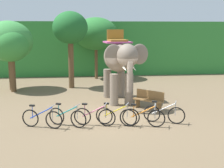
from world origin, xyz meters
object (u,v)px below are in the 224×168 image
(bike_orange, at_px, (143,117))
(bike_white, at_px, (164,114))
(tree_right, at_px, (70,29))
(tree_far_right, at_px, (96,34))
(bike_teal, at_px, (67,117))
(bike_pink, at_px, (94,116))
(elephant, at_px, (119,61))
(tree_center_right, at_px, (11,46))
(bike_blue, at_px, (42,118))
(bike_yellow, at_px, (116,116))
(tree_center, at_px, (9,41))
(wooden_bench, at_px, (149,99))

(bike_orange, xyz_separation_m, bike_white, (0.93, 0.35, 0.00))
(tree_right, xyz_separation_m, tree_far_right, (1.82, 3.43, -0.38))
(bike_teal, distance_m, bike_pink, 1.08)
(elephant, bearing_deg, tree_center_right, 151.25)
(bike_blue, bearing_deg, bike_white, 0.85)
(bike_yellow, bearing_deg, tree_center, 126.75)
(tree_center, xyz_separation_m, bike_orange, (6.79, -7.93, -2.66))
(elephant, distance_m, bike_orange, 4.43)
(bike_orange, height_order, wooden_bench, bike_orange)
(bike_yellow, bearing_deg, bike_pink, 176.88)
(elephant, bearing_deg, wooden_bench, -50.01)
(tree_center, height_order, bike_white, tree_center)
(bike_teal, bearing_deg, bike_pink, -2.50)
(tree_right, relative_size, bike_yellow, 3.06)
(elephant, distance_m, bike_white, 4.31)
(tree_right, bearing_deg, tree_center_right, -167.57)
(tree_far_right, height_order, bike_teal, tree_far_right)
(tree_right, bearing_deg, bike_pink, -82.06)
(tree_center_right, bearing_deg, tree_center, 113.04)
(bike_orange, distance_m, bike_white, 1.00)
(bike_pink, bearing_deg, bike_teal, 177.50)
(elephant, xyz_separation_m, bike_pink, (-1.49, -3.71, -1.82))
(bike_blue, height_order, bike_pink, same)
(bike_teal, xyz_separation_m, bike_orange, (3.00, -0.36, 0.00))
(bike_teal, bearing_deg, tree_center_right, 116.84)
(bike_teal, bearing_deg, tree_center, 116.57)
(tree_right, height_order, bike_teal, tree_right)
(tree_right, distance_m, tree_far_right, 3.90)
(bike_pink, bearing_deg, elephant, 68.15)
(tree_center, xyz_separation_m, bike_teal, (3.79, -7.58, -2.66))
(tree_far_right, distance_m, elephant, 7.70)
(bike_orange, bearing_deg, wooden_bench, 72.16)
(elephant, relative_size, bike_teal, 2.78)
(tree_center_right, relative_size, wooden_bench, 2.83)
(tree_right, height_order, bike_yellow, tree_right)
(tree_right, xyz_separation_m, bike_teal, (0.02, -7.79, -3.42))
(elephant, height_order, bike_blue, elephant)
(bike_pink, xyz_separation_m, bike_yellow, (0.86, -0.05, 0.00))
(bike_teal, xyz_separation_m, bike_yellow, (1.94, -0.09, 0.00))
(tree_right, height_order, wooden_bench, tree_right)
(bike_yellow, distance_m, bike_orange, 1.09)
(bike_teal, bearing_deg, wooden_bench, 29.65)
(tree_center, distance_m, tree_far_right, 6.69)
(tree_center_right, xyz_separation_m, elephant, (6.11, -3.35, -0.61))
(elephant, bearing_deg, tree_far_right, 95.73)
(bike_yellow, bearing_deg, elephant, 80.56)
(elephant, xyz_separation_m, bike_blue, (-3.54, -3.74, -1.82))
(elephant, distance_m, bike_teal, 4.82)
(tree_right, xyz_separation_m, bike_orange, (3.02, -8.15, -3.42))
(tree_center_right, bearing_deg, tree_right, 12.43)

